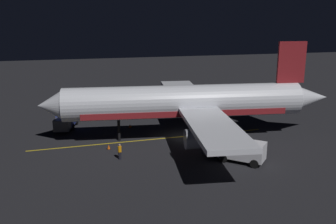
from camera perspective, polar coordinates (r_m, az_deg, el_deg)
ground_plane at (r=48.53m, az=2.30°, el=-3.97°), size 180.00×180.00×0.20m
apron_guide_stripe at (r=47.84m, az=-2.40°, el=-4.13°), size 1.65×29.92×0.01m
airliner at (r=47.36m, az=3.06°, el=1.39°), size 33.50×36.77×11.97m
baggage_truck at (r=53.64m, az=-15.06°, el=-1.11°), size 5.86×3.22×2.55m
catering_truck at (r=41.32m, az=10.18°, el=-5.63°), size 5.89×6.28×2.34m
ground_crew_worker at (r=41.56m, az=-7.26°, el=-5.90°), size 0.40×0.40×1.74m
traffic_cone_near_left at (r=51.68m, az=-7.39°, el=-2.51°), size 0.50×0.50×0.55m
traffic_cone_near_right at (r=52.77m, az=-5.72°, el=-2.10°), size 0.50×0.50×0.55m
traffic_cone_under_wing at (r=44.95m, az=-8.89°, el=-5.22°), size 0.50×0.50×0.55m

